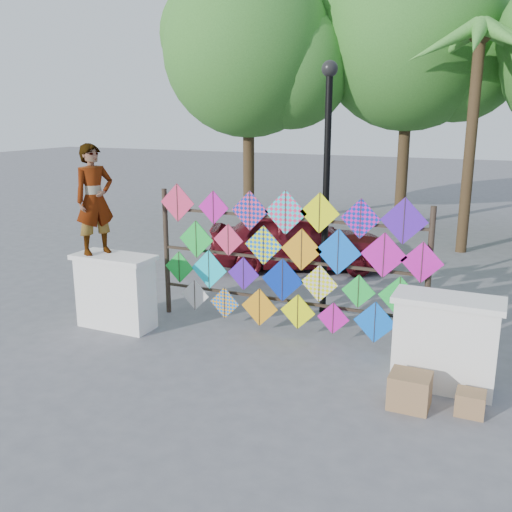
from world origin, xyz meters
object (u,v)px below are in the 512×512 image
at_px(vendor_woman, 95,200).
at_px(sedan, 298,239).
at_px(kite_rack, 289,262).
at_px(lamppost, 327,166).

bearing_deg(vendor_woman, sedan, 4.75).
xyz_separation_m(kite_rack, vendor_woman, (-3.12, -0.93, 0.95)).
xyz_separation_m(vendor_woman, lamppost, (3.32, 2.20, 0.49)).
height_order(kite_rack, lamppost, lamppost).
height_order(vendor_woman, sedan, vendor_woman).
height_order(sedan, lamppost, lamppost).
bearing_deg(kite_rack, lamppost, 81.08).
distance_m(kite_rack, lamppost, 1.93).
height_order(vendor_woman, lamppost, lamppost).
xyz_separation_m(vendor_woman, sedan, (1.81, 4.89, -1.49)).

